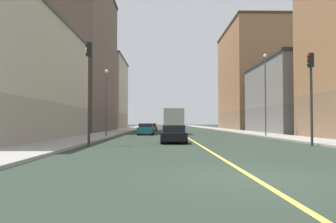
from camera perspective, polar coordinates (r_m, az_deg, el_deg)
ground_plane at (r=9.26m, az=14.57°, el=-11.12°), size 400.00×400.00×0.00m
sidewalk_left at (r=58.99m, az=10.46°, el=-3.24°), size 3.65×168.00×0.15m
sidewalk_right at (r=58.22m, az=-7.75°, el=-3.27°), size 3.65×168.00×0.15m
lane_center_stripe at (r=57.87m, az=1.42°, el=-3.36°), size 0.16×154.00×0.01m
building_left_mid at (r=48.46m, az=22.15°, el=2.38°), size 11.31×17.01×9.96m
building_left_far at (r=70.60m, az=14.72°, el=5.58°), size 11.31×22.18×21.19m
building_right_midblock at (r=53.83m, az=-16.45°, el=9.11°), size 11.31×22.04×23.38m
building_right_distant at (r=74.80m, az=-11.93°, el=3.08°), size 11.31×17.58×15.84m
traffic_light_left_near at (r=22.63m, az=23.79°, el=4.19°), size 0.40×0.32×5.90m
traffic_light_right_near at (r=21.11m, az=-13.69°, el=5.49°), size 0.40×0.32×6.53m
street_lamp_left_near at (r=34.55m, az=16.70°, el=4.16°), size 0.36×0.36×8.31m
street_lamp_right_near at (r=33.09m, az=-10.76°, el=2.85°), size 0.36×0.36×6.64m
car_teal at (r=38.69m, az=-3.89°, el=-3.11°), size 1.91×4.27×1.35m
car_orange at (r=57.50m, az=-2.87°, el=-2.75°), size 1.89×3.98×1.30m
car_red at (r=62.74m, az=0.17°, el=-2.65°), size 2.07×4.13×1.36m
car_maroon at (r=73.91m, az=2.21°, el=-2.56°), size 1.96×4.09×1.28m
car_silver at (r=50.62m, az=0.19°, el=-2.89°), size 1.85×4.58×1.25m
car_black at (r=23.45m, az=1.03°, el=-4.05°), size 1.93×3.96×1.28m
box_truck at (r=41.10m, az=0.91°, el=-1.67°), size 2.51×7.25×3.14m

